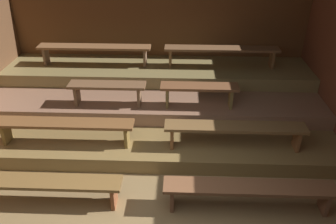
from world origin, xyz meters
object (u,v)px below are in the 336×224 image
(bench_lower_right, at_px, (235,129))
(bench_upper_left, at_px, (94,49))
(bench_floor_right, at_px, (249,190))
(bench_lower_left, at_px, (65,125))
(bench_middle_left, at_px, (107,88))
(bench_floor_left, at_px, (38,184))
(bench_upper_right, at_px, (222,51))
(bench_middle_right, at_px, (199,90))

(bench_lower_right, height_order, bench_upper_left, bench_upper_left)
(bench_floor_right, height_order, bench_lower_left, bench_lower_left)
(bench_floor_right, distance_m, bench_middle_left, 3.04)
(bench_floor_left, bearing_deg, bench_upper_right, 49.70)
(bench_floor_left, relative_size, bench_floor_right, 1.00)
(bench_middle_left, bearing_deg, bench_upper_left, 111.33)
(bench_upper_left, height_order, bench_upper_right, same)
(bench_floor_left, xyz_separation_m, bench_upper_right, (2.75, 3.24, 0.78))
(bench_middle_right, bearing_deg, bench_floor_right, -72.86)
(bench_lower_left, distance_m, bench_middle_right, 2.37)
(bench_lower_right, relative_size, bench_upper_left, 0.95)
(bench_floor_right, xyz_separation_m, bench_lower_right, (-0.07, 1.09, 0.26))
(bench_floor_right, bearing_deg, bench_floor_left, 180.00)
(bench_floor_left, relative_size, bench_lower_left, 1.03)
(bench_floor_right, height_order, bench_middle_left, bench_middle_left)
(bench_lower_right, distance_m, bench_upper_right, 2.22)
(bench_floor_right, relative_size, bench_upper_right, 0.98)
(bench_upper_left, distance_m, bench_upper_right, 2.64)
(bench_middle_right, xyz_separation_m, bench_upper_right, (0.49, 1.27, 0.28))
(bench_floor_right, distance_m, bench_lower_right, 1.12)
(bench_lower_left, distance_m, bench_middle_left, 1.07)
(bench_lower_left, xyz_separation_m, bench_middle_right, (2.19, 0.89, 0.24))
(bench_floor_left, xyz_separation_m, bench_lower_right, (2.80, 1.09, 0.26))
(bench_middle_right, distance_m, bench_upper_right, 1.39)
(bench_middle_left, relative_size, bench_middle_right, 1.00)
(bench_middle_left, height_order, bench_upper_left, bench_upper_left)
(bench_floor_right, xyz_separation_m, bench_upper_right, (-0.11, 3.24, 0.78))
(bench_floor_right, bearing_deg, bench_middle_right, 107.14)
(bench_middle_right, bearing_deg, bench_upper_right, 68.67)
(bench_floor_right, relative_size, bench_lower_right, 1.03)
(bench_floor_left, relative_size, bench_upper_right, 0.98)
(bench_floor_left, distance_m, bench_middle_right, 3.04)
(bench_floor_right, bearing_deg, bench_middle_left, 138.77)
(bench_lower_right, height_order, bench_upper_right, bench_upper_right)
(bench_floor_right, distance_m, bench_upper_right, 3.34)
(bench_lower_left, xyz_separation_m, bench_upper_left, (0.04, 2.16, 0.52))
(bench_upper_left, bearing_deg, bench_lower_left, -91.18)
(bench_lower_left, distance_m, bench_upper_right, 3.48)
(bench_middle_left, xyz_separation_m, bench_middle_right, (1.65, 0.00, 0.00))
(bench_floor_right, bearing_deg, bench_lower_left, 158.78)
(bench_middle_right, height_order, bench_upper_right, bench_upper_right)
(bench_middle_left, bearing_deg, bench_middle_right, 0.00)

